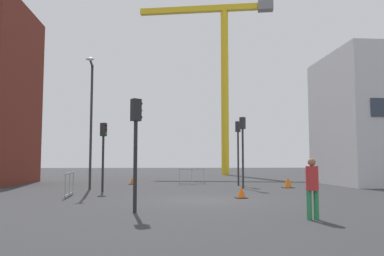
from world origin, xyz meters
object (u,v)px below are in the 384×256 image
object	(u,v)px
streetlamp_tall	(91,114)
traffic_light_near	(103,145)
pedestrian_walking	(312,184)
traffic_cone_orange	(241,193)
traffic_cone_by_barrier	(133,181)
traffic_light_island	(238,143)
traffic_cone_on_verge	(288,183)
construction_crane	(222,59)
traffic_light_far	(243,141)
traffic_light_crosswalk	(136,135)

from	to	relation	value
streetlamp_tall	traffic_light_near	xyz separation A→B (m)	(0.97, -1.61, -1.83)
streetlamp_tall	pedestrian_walking	distance (m)	14.89
traffic_light_near	traffic_cone_orange	bearing A→B (deg)	-31.22
streetlamp_tall	traffic_cone_by_barrier	xyz separation A→B (m)	(2.03, 4.82, -4.03)
traffic_light_near	traffic_light_island	bearing A→B (deg)	30.84
traffic_light_near	traffic_cone_on_verge	xyz separation A→B (m)	(10.62, 2.40, -2.13)
streetlamp_tall	traffic_cone_orange	size ratio (longest dim) A/B	13.94
construction_crane	pedestrian_walking	distance (m)	38.06
pedestrian_walking	traffic_light_far	bearing A→B (deg)	87.33
traffic_light_crosswalk	traffic_cone_by_barrier	size ratio (longest dim) A/B	6.64
traffic_light_island	traffic_cone_by_barrier	size ratio (longest dim) A/B	7.91
pedestrian_walking	traffic_light_crosswalk	bearing A→B (deg)	159.83
construction_crane	pedestrian_walking	xyz separation A→B (m)	(-2.86, -35.70, -12.87)
traffic_cone_orange	traffic_cone_on_verge	world-z (taller)	traffic_cone_on_verge
streetlamp_tall	traffic_cone_orange	distance (m)	10.17
streetlamp_tall	traffic_cone_by_barrier	bearing A→B (deg)	67.15
traffic_light_crosswalk	traffic_light_island	world-z (taller)	traffic_light_island
traffic_light_near	traffic_cone_on_verge	size ratio (longest dim) A/B	5.39
construction_crane	traffic_light_far	distance (m)	25.94
traffic_light_crosswalk	traffic_light_island	bearing A→B (deg)	66.61
construction_crane	traffic_cone_orange	world-z (taller)	construction_crane
traffic_light_near	traffic_cone_orange	xyz separation A→B (m)	(6.53, -3.96, -2.21)
traffic_light_far	traffic_light_crosswalk	distance (m)	11.88
traffic_light_far	traffic_light_near	size ratio (longest dim) A/B	1.16
construction_crane	traffic_cone_on_verge	distance (m)	26.63
streetlamp_tall	traffic_cone_by_barrier	world-z (taller)	streetlamp_tall
traffic_light_far	construction_crane	bearing A→B (deg)	84.40
traffic_cone_orange	traffic_cone_by_barrier	bearing A→B (deg)	117.74
traffic_light_island	traffic_cone_on_verge	size ratio (longest dim) A/B	6.32
construction_crane	traffic_light_island	bearing A→B (deg)	-95.61
streetlamp_tall	traffic_light_far	xyz separation A→B (m)	(8.78, 0.35, -1.47)
traffic_cone_on_verge	pedestrian_walking	bearing A→B (deg)	-104.88
streetlamp_tall	traffic_light_island	distance (m)	9.71
traffic_light_crosswalk	traffic_cone_orange	world-z (taller)	traffic_light_crosswalk
streetlamp_tall	traffic_cone_by_barrier	distance (m)	6.60
traffic_cone_orange	traffic_cone_on_verge	size ratio (longest dim) A/B	0.77
traffic_light_near	traffic_cone_by_barrier	distance (m)	6.88
traffic_cone_on_verge	streetlamp_tall	bearing A→B (deg)	-176.11
traffic_cone_by_barrier	traffic_light_crosswalk	bearing A→B (deg)	-85.30
streetlamp_tall	pedestrian_walking	bearing A→B (deg)	-55.62
traffic_light_near	pedestrian_walking	distance (m)	12.73
construction_crane	streetlamp_tall	size ratio (longest dim) A/B	2.89
traffic_light_crosswalk	traffic_cone_on_verge	world-z (taller)	traffic_light_crosswalk
construction_crane	traffic_light_island	size ratio (longest dim) A/B	4.91
traffic_light_near	traffic_light_crosswalk	distance (m)	8.86
streetlamp_tall	traffic_light_island	size ratio (longest dim) A/B	1.70
traffic_cone_orange	traffic_cone_by_barrier	distance (m)	11.74
traffic_cone_on_verge	traffic_light_crosswalk	bearing A→B (deg)	-127.24
construction_crane	traffic_cone_on_verge	bearing A→B (deg)	-88.68
traffic_light_far	traffic_cone_by_barrier	bearing A→B (deg)	146.46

